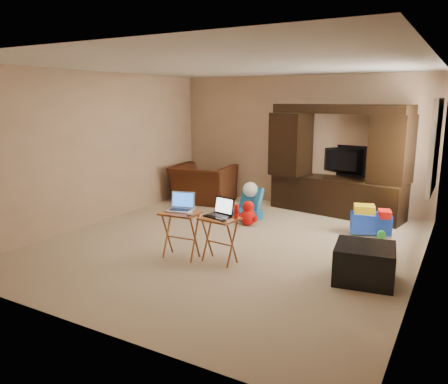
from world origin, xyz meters
The scene contains 22 objects.
floor centered at (0.00, 0.00, 0.00)m, with size 5.50×5.50×0.00m, color #C5AE88.
ceiling centered at (0.00, 0.00, 2.50)m, with size 5.50×5.50×0.00m, color silver.
wall_back centered at (0.00, 2.75, 1.25)m, with size 5.00×5.00×0.00m, color tan.
wall_front centered at (0.00, -2.75, 1.25)m, with size 5.00×5.00×0.00m, color tan.
wall_left centered at (-2.50, 0.00, 1.25)m, with size 5.50×5.50×0.00m, color tan.
wall_right centered at (2.50, 0.00, 1.25)m, with size 5.50×5.50×0.00m, color tan.
window_pane centered at (2.48, 1.55, 1.40)m, with size 1.20×1.20×0.00m, color white.
window_frame centered at (2.46, 1.55, 1.40)m, with size 0.06×1.14×1.34m, color white.
entertainment_center centered at (0.86, 2.42, 0.98)m, with size 2.40×0.60×1.97m, color black.
television centered at (0.86, 2.65, 0.94)m, with size 1.00×0.13×0.58m, color black.
recliner centered at (-1.73, 2.02, 0.37)m, with size 1.15×1.00×0.75m, color #49230F.
child_rocker centered at (-0.38, 1.27, 0.28)m, with size 0.42×0.49×0.57m, color #195C89, non-canonical shape.
plush_toy centered at (-0.20, 0.97, 0.21)m, with size 0.37×0.31×0.41m, color red, non-canonical shape.
push_toy centered at (1.67, 1.46, 0.23)m, with size 0.61×0.44×0.46m, color blue, non-canonical shape.
ottoman centered at (1.97, -0.41, 0.21)m, with size 0.65×0.65×0.42m, color black.
tray_table_left centered at (-0.29, -0.83, 0.31)m, with size 0.48×0.38×0.62m, color #AB5729.
tray_table_right centered at (0.23, -0.72, 0.29)m, with size 0.45×0.36×0.59m, color brown.
laptop_left centered at (-0.32, -0.80, 0.74)m, with size 0.32×0.27×0.24m, color #ABABAF.
laptop_right centered at (0.19, -0.70, 0.71)m, with size 0.31×0.26×0.24m, color black.
mouse_left centered at (-0.10, -0.90, 0.65)m, with size 0.08×0.13×0.05m, color white.
mouse_right centered at (0.36, -0.84, 0.61)m, with size 0.08×0.12×0.05m, color #39393E.
water_bottle centered at (0.43, -0.64, 0.68)m, with size 0.06×0.06×0.18m, color red.
Camera 1 is at (2.89, -5.32, 2.06)m, focal length 35.00 mm.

